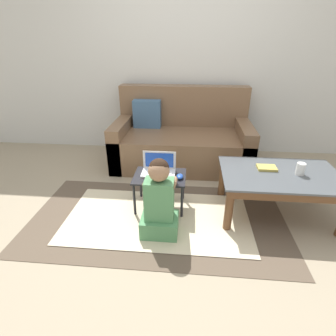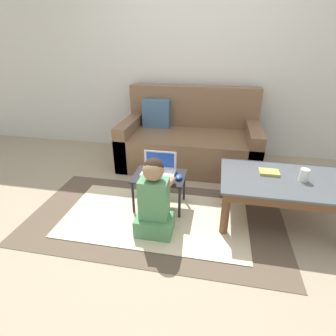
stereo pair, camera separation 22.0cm
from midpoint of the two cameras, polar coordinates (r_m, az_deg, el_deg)
name	(u,v)px [view 2 (the right image)]	position (r m, az deg, el deg)	size (l,w,h in m)	color
ground_plane	(172,217)	(2.49, 3.35, -10.67)	(16.00, 16.00, 0.00)	gray
wall_back	(196,60)	(3.74, 7.91, 22.26)	(9.00, 0.06, 2.50)	silver
area_rug	(155,217)	(2.48, -0.20, -10.77)	(2.33, 1.23, 0.01)	brown
couch	(189,140)	(3.46, 6.49, 6.11)	(1.71, 0.94, 0.95)	brown
coffee_table	(282,185)	(2.52, 25.89, -3.45)	(1.05, 0.68, 0.43)	#4C5156
laptop_desk	(159,180)	(2.48, 0.66, -2.60)	(0.49, 0.36, 0.35)	black
laptop	(159,170)	(2.48, 0.51, -0.42)	(0.32, 0.19, 0.20)	silver
computer_mouse	(179,177)	(2.39, 5.00, -2.03)	(0.06, 0.09, 0.04)	#234CB2
person_seated	(154,201)	(2.14, -0.04, -7.18)	(0.31, 0.41, 0.69)	#518E5B
cup_on_table	(304,175)	(2.51, 29.79, -1.40)	(0.07, 0.07, 0.11)	white
book_on_table	(269,172)	(2.52, 23.51, -0.91)	(0.17, 0.12, 0.02)	tan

